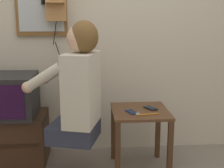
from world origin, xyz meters
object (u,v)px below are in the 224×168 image
at_px(television, 2,96).
at_px(person, 79,85).
at_px(toothbrush, 146,114).
at_px(cell_phone_held, 131,112).
at_px(cell_phone_spare, 151,108).

bearing_deg(television, person, -21.91).
distance_m(television, toothbrush, 1.23).
relative_size(television, cell_phone_held, 4.12).
relative_size(cell_phone_held, cell_phone_spare, 0.99).
xyz_separation_m(television, toothbrush, (1.18, -0.33, -0.09)).
relative_size(person, cell_phone_spare, 6.89).
xyz_separation_m(person, toothbrush, (0.52, -0.06, -0.23)).
height_order(person, cell_phone_held, person).
bearing_deg(television, toothbrush, -15.55).
xyz_separation_m(television, cell_phone_spare, (1.26, -0.17, -0.09)).
xyz_separation_m(television, cell_phone_held, (1.08, -0.25, -0.09)).
relative_size(person, cell_phone_held, 6.93).
bearing_deg(cell_phone_held, television, 147.58).
bearing_deg(person, cell_phone_spare, -65.34).
bearing_deg(toothbrush, person, 74.18).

